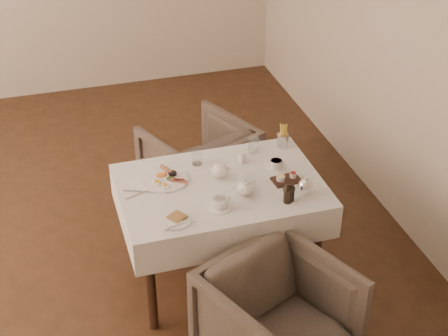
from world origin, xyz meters
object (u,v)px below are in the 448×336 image
table (221,200)px  teapot_centre (220,169)px  armchair_far (199,164)px  armchair_near (279,320)px  breakfast_plate (165,179)px

table → teapot_centre: teapot_centre is taller
armchair_far → table: bearing=60.0°
armchair_near → teapot_centre: bearing=70.6°
teapot_centre → armchair_near: bearing=-69.2°
armchair_far → breakfast_plate: (-0.42, -0.77, 0.43)m
armchair_far → teapot_centre: teapot_centre is taller
armchair_near → breakfast_plate: bearing=89.1°
table → teapot_centre: 0.20m
armchair_far → breakfast_plate: 0.98m
table → armchair_far: 0.98m
table → armchair_far: bearing=84.0°
armchair_near → breakfast_plate: breakfast_plate is taller
teapot_centre → armchair_far: bearing=100.8°
armchair_far → teapot_centre: (-0.08, -0.84, 0.48)m
armchair_near → breakfast_plate: (-0.42, 0.98, 0.42)m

